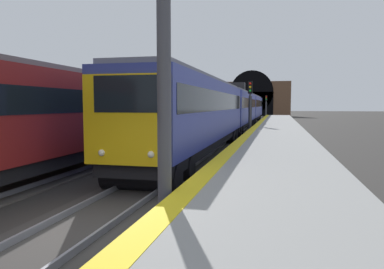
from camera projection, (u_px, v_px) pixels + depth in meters
ground_plane at (69, 236)px, 7.70m from camera, size 320.00×320.00×0.00m
platform_right at (271, 227)px, 6.70m from camera, size 112.00×3.83×1.04m
platform_right_edge_strip at (184, 194)px, 7.04m from camera, size 112.00×0.50×0.01m
track_main_line at (69, 234)px, 7.69m from camera, size 160.00×2.72×0.21m
train_main_approaching at (237, 108)px, 38.10m from camera, size 57.10×2.82×5.06m
train_adjacent_platform at (141, 111)px, 23.17m from camera, size 40.02×2.95×5.04m
railway_signal_mid at (250, 103)px, 30.71m from camera, size 0.39×0.38×4.74m
railway_signal_far at (266, 105)px, 70.64m from camera, size 0.39×0.38×4.57m
tunnel_portal at (252, 99)px, 88.86m from camera, size 2.27×18.44×11.02m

